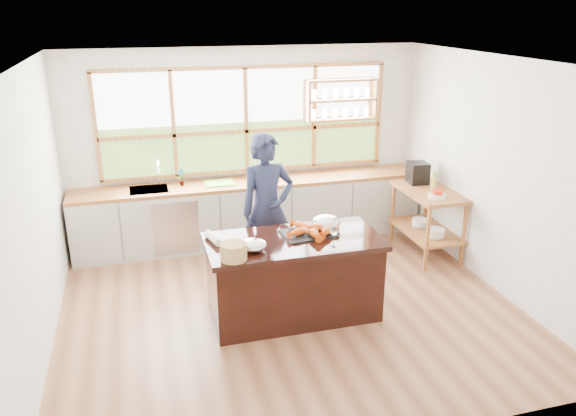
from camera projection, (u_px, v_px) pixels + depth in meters
name	position (u px, v px, depth m)	size (l,w,h in m)	color
ground_plane	(289.00, 305.00, 6.38)	(5.00, 5.00, 0.00)	#996542
room_shell	(278.00, 145.00, 6.25)	(5.02, 4.52, 2.71)	white
back_counter	(251.00, 211.00, 7.98)	(4.90, 0.63, 0.90)	#BAB8AF
right_shelf_unit	(428.00, 212.00, 7.53)	(0.62, 1.10, 0.90)	#9A652D
island	(294.00, 277.00, 6.05)	(1.85, 0.90, 0.90)	black
cook	(267.00, 209.00, 6.70)	(0.67, 0.44, 1.84)	#1B213B
potted_plant	(181.00, 177.00, 7.61)	(0.13, 0.09, 0.24)	slate
cutting_board	(219.00, 183.00, 7.72)	(0.40, 0.30, 0.01)	#61CC37
espresso_machine	(418.00, 173.00, 7.71)	(0.25, 0.27, 0.29)	black
wine_bottle	(434.00, 181.00, 7.39)	(0.07, 0.07, 0.26)	#A1A54E
fruit_bowl	(437.00, 194.00, 7.15)	(0.22, 0.22, 0.11)	white
slate_board	(308.00, 233.00, 6.02)	(0.55, 0.40, 0.02)	black
lobster_pile	(311.00, 230.00, 5.98)	(0.52, 0.48, 0.08)	#E6510F
mixing_bowl_left	(253.00, 245.00, 5.61)	(0.27, 0.27, 0.13)	#B7B9BD
mixing_bowl_right	(326.00, 222.00, 6.16)	(0.32, 0.32, 0.15)	#B7B9BD
wine_glass	(334.00, 231.00, 5.68)	(0.08, 0.08, 0.22)	white
wicker_basket	(233.00, 252.00, 5.40)	(0.26, 0.26, 0.17)	tan
parchment_roll	(213.00, 238.00, 5.83)	(0.08, 0.08, 0.30)	white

